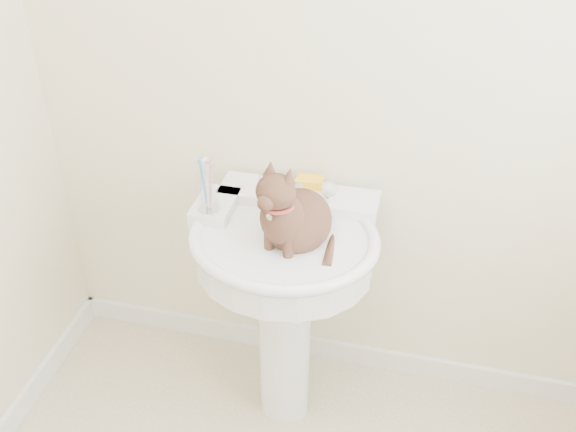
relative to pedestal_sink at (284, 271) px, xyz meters
The scene contains 7 objects.
wall_back 0.67m from the pedestal_sink, 62.14° to the left, with size 2.20×0.00×2.50m, color beige, non-canonical shape.
baseboard_back 0.70m from the pedestal_sink, 61.31° to the left, with size 2.20×0.02×0.09m, color white.
pedestal_sink is the anchor object (origin of this frame).
faucet 0.27m from the pedestal_sink, 89.03° to the left, with size 0.28×0.12×0.14m.
soap_bar 0.31m from the pedestal_sink, 82.95° to the left, with size 0.09×0.06×0.03m, color yellow.
toothbrush_cup 0.34m from the pedestal_sink, behind, with size 0.07×0.07×0.19m.
cat 0.23m from the pedestal_sink, 23.03° to the right, with size 0.23×0.28×0.42m.
Camera 1 is at (0.26, -0.81, 2.05)m, focal length 42.00 mm.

